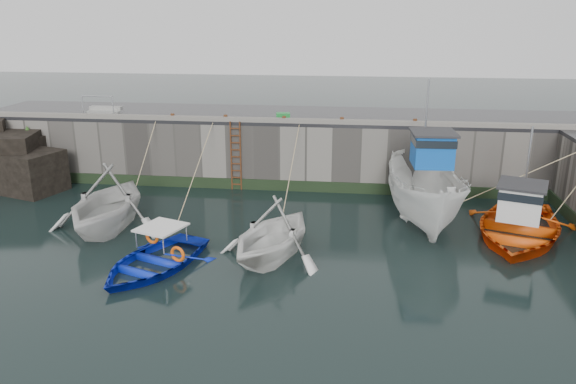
# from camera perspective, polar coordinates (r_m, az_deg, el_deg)

# --- Properties ---
(ground) EXTENTS (120.00, 120.00, 0.00)m
(ground) POSITION_cam_1_polar(r_m,az_deg,el_deg) (16.97, -5.58, -9.99)
(ground) COLOR black
(ground) RESTS_ON ground
(quay_back) EXTENTS (30.00, 5.00, 3.00)m
(quay_back) POSITION_cam_1_polar(r_m,az_deg,el_deg) (28.09, -0.20, 4.63)
(quay_back) COLOR slate
(quay_back) RESTS_ON ground
(road_back) EXTENTS (30.00, 5.00, 0.16)m
(road_back) POSITION_cam_1_polar(r_m,az_deg,el_deg) (27.77, -0.21, 7.80)
(road_back) COLOR black
(road_back) RESTS_ON quay_back
(kerb_back) EXTENTS (30.00, 0.30, 0.20)m
(kerb_back) POSITION_cam_1_polar(r_m,az_deg,el_deg) (25.45, -0.88, 7.30)
(kerb_back) COLOR slate
(kerb_back) RESTS_ON road_back
(algae_back) EXTENTS (30.00, 0.08, 0.50)m
(algae_back) POSITION_cam_1_polar(r_m,az_deg,el_deg) (25.98, -0.90, 0.68)
(algae_back) COLOR black
(algae_back) RESTS_ON ground
(rock_outcrop) EXTENTS (5.85, 4.24, 3.41)m
(rock_outcrop) POSITION_cam_1_polar(r_m,az_deg,el_deg) (29.59, -26.82, 2.90)
(rock_outcrop) COLOR black
(rock_outcrop) RESTS_ON ground
(ladder) EXTENTS (0.51, 0.08, 3.20)m
(ladder) POSITION_cam_1_polar(r_m,az_deg,el_deg) (25.92, -5.32, 3.64)
(ladder) COLOR #3F1E0F
(ladder) RESTS_ON ground
(boat_near_white) EXTENTS (4.64, 5.35, 2.79)m
(boat_near_white) POSITION_cam_1_polar(r_m,az_deg,el_deg) (22.60, -17.70, -3.53)
(boat_near_white) COLOR silver
(boat_near_white) RESTS_ON ground
(boat_near_white_rope) EXTENTS (0.04, 4.03, 3.10)m
(boat_near_white_rope) POSITION_cam_1_polar(r_m,az_deg,el_deg) (26.10, -14.12, -0.37)
(boat_near_white_rope) COLOR tan
(boat_near_white_rope) RESTS_ON ground
(boat_near_blue) EXTENTS (4.53, 5.30, 0.93)m
(boat_near_blue) POSITION_cam_1_polar(r_m,az_deg,el_deg) (18.88, -13.49, -7.42)
(boat_near_blue) COLOR #0C25C1
(boat_near_blue) RESTS_ON ground
(boat_near_blue_rope) EXTENTS (0.04, 6.72, 3.10)m
(boat_near_blue_rope) POSITION_cam_1_polar(r_m,az_deg,el_deg) (23.80, -8.91, -1.80)
(boat_near_blue_rope) COLOR tan
(boat_near_blue_rope) RESTS_ON ground
(boat_near_blacktrim) EXTENTS (5.22, 5.60, 2.39)m
(boat_near_blacktrim) POSITION_cam_1_polar(r_m,az_deg,el_deg) (19.05, -1.59, -6.67)
(boat_near_blacktrim) COLOR white
(boat_near_blacktrim) RESTS_ON ground
(boat_near_blacktrim_rope) EXTENTS (0.04, 5.63, 3.10)m
(boat_near_blacktrim_rope) POSITION_cam_1_polar(r_m,az_deg,el_deg) (23.65, 0.21, -1.70)
(boat_near_blacktrim_rope) COLOR tan
(boat_near_blacktrim_rope) RESTS_ON ground
(boat_far_white) EXTENTS (3.08, 7.37, 5.80)m
(boat_far_white) POSITION_cam_1_polar(r_m,az_deg,el_deg) (22.50, 13.84, -0.12)
(boat_far_white) COLOR white
(boat_far_white) RESTS_ON ground
(boat_far_orange) EXTENTS (6.08, 7.16, 4.26)m
(boat_far_orange) POSITION_cam_1_polar(r_m,az_deg,el_deg) (22.28, 22.33, -3.24)
(boat_far_orange) COLOR #FF560D
(boat_far_orange) RESTS_ON ground
(fish_crate) EXTENTS (0.70, 0.53, 0.29)m
(fish_crate) POSITION_cam_1_polar(r_m,az_deg,el_deg) (26.26, -0.50, 7.73)
(fish_crate) COLOR #17802E
(fish_crate) RESTS_ON road_back
(railing) EXTENTS (1.60, 1.05, 1.00)m
(railing) POSITION_cam_1_polar(r_m,az_deg,el_deg) (28.96, -18.15, 7.91)
(railing) COLOR #A5A8AD
(railing) RESTS_ON road_back
(bollard_a) EXTENTS (0.18, 0.18, 0.28)m
(bollard_a) POSITION_cam_1_polar(r_m,az_deg,el_deg) (26.67, -11.64, 7.51)
(bollard_a) COLOR #3F1E0F
(bollard_a) RESTS_ON road_back
(bollard_b) EXTENTS (0.18, 0.18, 0.28)m
(bollard_b) POSITION_cam_1_polar(r_m,az_deg,el_deg) (25.99, -6.36, 7.50)
(bollard_b) COLOR #3F1E0F
(bollard_b) RESTS_ON road_back
(bollard_c) EXTENTS (0.18, 0.18, 0.28)m
(bollard_c) POSITION_cam_1_polar(r_m,az_deg,el_deg) (25.51, -0.40, 7.41)
(bollard_c) COLOR #3F1E0F
(bollard_c) RESTS_ON road_back
(bollard_d) EXTENTS (0.18, 0.18, 0.28)m
(bollard_d) POSITION_cam_1_polar(r_m,az_deg,el_deg) (25.31, 5.50, 7.25)
(bollard_d) COLOR #3F1E0F
(bollard_d) RESTS_ON road_back
(bollard_e) EXTENTS (0.18, 0.18, 0.28)m
(bollard_e) POSITION_cam_1_polar(r_m,az_deg,el_deg) (25.43, 12.77, 6.95)
(bollard_e) COLOR #3F1E0F
(bollard_e) RESTS_ON road_back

